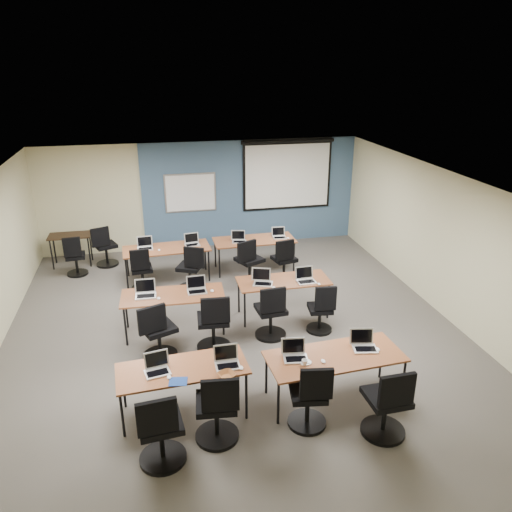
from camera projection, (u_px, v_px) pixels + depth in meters
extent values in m
cube|color=#6B6354|center=(234.00, 330.00, 9.03)|extent=(8.00, 9.00, 0.02)
cube|color=white|center=(232.00, 184.00, 8.03)|extent=(8.00, 9.00, 0.02)
cube|color=beige|center=(202.00, 195.00, 12.61)|extent=(8.00, 0.04, 2.70)
cube|color=beige|center=(320.00, 448.00, 4.44)|extent=(8.00, 0.04, 2.70)
cube|color=beige|center=(443.00, 244.00, 9.33)|extent=(0.04, 9.00, 2.70)
cube|color=#3D5977|center=(251.00, 193.00, 12.83)|extent=(5.50, 0.04, 2.70)
cube|color=#A6A8AB|center=(190.00, 193.00, 12.45)|extent=(1.28, 0.02, 0.98)
cube|color=white|center=(190.00, 193.00, 12.44)|extent=(1.20, 0.02, 0.90)
cube|color=black|center=(287.00, 174.00, 12.80)|extent=(2.32, 0.03, 1.82)
cube|color=white|center=(287.00, 176.00, 12.81)|extent=(2.20, 0.02, 1.62)
cylinder|color=black|center=(288.00, 141.00, 12.48)|extent=(2.40, 0.10, 0.10)
cube|color=brown|center=(182.00, 369.00, 6.67)|extent=(1.74, 0.73, 0.03)
cylinder|color=black|center=(122.00, 414.00, 6.37)|extent=(0.04, 0.04, 0.70)
cylinder|color=black|center=(246.00, 397.00, 6.69)|extent=(0.04, 0.04, 0.70)
cylinder|color=black|center=(123.00, 386.00, 6.92)|extent=(0.04, 0.04, 0.70)
cylinder|color=black|center=(238.00, 371.00, 7.24)|extent=(0.04, 0.04, 0.70)
cube|color=#A77B37|center=(335.00, 356.00, 6.94)|extent=(1.92, 0.80, 0.03)
cylinder|color=black|center=(278.00, 402.00, 6.59)|extent=(0.04, 0.04, 0.70)
cylinder|color=black|center=(403.00, 384.00, 6.95)|extent=(0.04, 0.04, 0.70)
cylinder|color=black|center=(266.00, 373.00, 7.21)|extent=(0.04, 0.04, 0.70)
cylinder|color=black|center=(381.00, 358.00, 7.57)|extent=(0.04, 0.04, 0.70)
cube|color=olive|center=(173.00, 295.00, 8.74)|extent=(1.79, 0.75, 0.03)
cylinder|color=black|center=(126.00, 327.00, 8.42)|extent=(0.04, 0.04, 0.70)
cylinder|color=black|center=(223.00, 317.00, 8.76)|extent=(0.04, 0.04, 0.70)
cylinder|color=black|center=(126.00, 310.00, 8.99)|extent=(0.04, 0.04, 0.70)
cylinder|color=black|center=(218.00, 301.00, 9.32)|extent=(0.04, 0.04, 0.70)
cube|color=brown|center=(283.00, 281.00, 9.30)|extent=(1.71, 0.71, 0.03)
cylinder|color=black|center=(245.00, 310.00, 9.00)|extent=(0.04, 0.04, 0.70)
cylinder|color=black|center=(328.00, 301.00, 9.32)|extent=(0.04, 0.04, 0.70)
cylinder|color=black|center=(239.00, 296.00, 9.54)|extent=(0.04, 0.04, 0.70)
cylinder|color=black|center=(318.00, 288.00, 9.86)|extent=(0.04, 0.04, 0.70)
cube|color=brown|center=(167.00, 249.00, 10.87)|extent=(1.87, 0.78, 0.03)
cylinder|color=black|center=(127.00, 273.00, 10.54)|extent=(0.04, 0.04, 0.70)
cylinder|color=black|center=(209.00, 266.00, 10.88)|extent=(0.04, 0.04, 0.70)
cylinder|color=black|center=(127.00, 262.00, 11.13)|extent=(0.04, 0.04, 0.70)
cylinder|color=black|center=(205.00, 255.00, 11.48)|extent=(0.04, 0.04, 0.70)
cube|color=brown|center=(254.00, 240.00, 11.38)|extent=(1.84, 0.77, 0.03)
cylinder|color=black|center=(219.00, 263.00, 11.05)|extent=(0.04, 0.04, 0.70)
cylinder|color=black|center=(294.00, 257.00, 11.39)|extent=(0.04, 0.04, 0.70)
cylinder|color=black|center=(215.00, 253.00, 11.64)|extent=(0.04, 0.04, 0.70)
cylinder|color=black|center=(286.00, 247.00, 11.98)|extent=(0.04, 0.04, 0.70)
cube|color=#AEAEB2|center=(158.00, 373.00, 6.54)|extent=(0.32, 0.24, 0.02)
cube|color=black|center=(157.00, 373.00, 6.52)|extent=(0.27, 0.14, 0.00)
cube|color=#AEAEB2|center=(156.00, 359.00, 6.61)|extent=(0.32, 0.06, 0.22)
cube|color=black|center=(157.00, 360.00, 6.60)|extent=(0.28, 0.04, 0.18)
ellipsoid|color=white|center=(169.00, 377.00, 6.45)|extent=(0.08, 0.10, 0.03)
cylinder|color=black|center=(163.00, 458.00, 6.11)|extent=(0.58, 0.58, 0.05)
cylinder|color=black|center=(162.00, 443.00, 6.03)|extent=(0.06, 0.06, 0.51)
cube|color=black|center=(160.00, 423.00, 5.92)|extent=(0.51, 0.51, 0.08)
cube|color=black|center=(157.00, 417.00, 5.60)|extent=(0.47, 0.06, 0.44)
cube|color=silver|center=(228.00, 366.00, 6.69)|extent=(0.33, 0.24, 0.02)
cube|color=black|center=(228.00, 366.00, 6.66)|extent=(0.28, 0.14, 0.00)
cube|color=silver|center=(226.00, 353.00, 6.76)|extent=(0.33, 0.06, 0.23)
cube|color=black|center=(226.00, 353.00, 6.75)|extent=(0.29, 0.04, 0.19)
ellipsoid|color=white|center=(241.00, 368.00, 6.64)|extent=(0.08, 0.11, 0.03)
cylinder|color=black|center=(217.00, 435.00, 6.47)|extent=(0.57, 0.57, 0.05)
cylinder|color=black|center=(217.00, 421.00, 6.39)|extent=(0.06, 0.06, 0.50)
cube|color=black|center=(216.00, 403.00, 6.28)|extent=(0.50, 0.50, 0.08)
cube|color=black|center=(220.00, 395.00, 5.97)|extent=(0.46, 0.06, 0.44)
cube|color=#B3B3B4|center=(296.00, 359.00, 6.84)|extent=(0.33, 0.24, 0.02)
cube|color=black|center=(296.00, 359.00, 6.82)|extent=(0.28, 0.14, 0.00)
cube|color=#B3B3B4|center=(293.00, 346.00, 6.91)|extent=(0.33, 0.06, 0.23)
cube|color=black|center=(293.00, 346.00, 6.90)|extent=(0.29, 0.04, 0.19)
ellipsoid|color=white|center=(323.00, 361.00, 6.79)|extent=(0.09, 0.11, 0.03)
cylinder|color=black|center=(307.00, 422.00, 6.71)|extent=(0.52, 0.52, 0.05)
cylinder|color=black|center=(307.00, 410.00, 6.63)|extent=(0.06, 0.06, 0.46)
cube|color=black|center=(308.00, 393.00, 6.53)|extent=(0.46, 0.46, 0.08)
cube|color=black|center=(317.00, 384.00, 6.25)|extent=(0.42, 0.06, 0.44)
cube|color=#A0A0AD|center=(365.00, 349.00, 7.08)|extent=(0.34, 0.25, 0.02)
cube|color=black|center=(366.00, 349.00, 7.05)|extent=(0.29, 0.14, 0.00)
cube|color=#A0A0AD|center=(362.00, 336.00, 7.15)|extent=(0.34, 0.06, 0.23)
cube|color=black|center=(362.00, 337.00, 7.14)|extent=(0.30, 0.04, 0.19)
ellipsoid|color=white|center=(378.00, 349.00, 7.06)|extent=(0.08, 0.11, 0.04)
cylinder|color=black|center=(383.00, 430.00, 6.56)|extent=(0.58, 0.58, 0.05)
cylinder|color=black|center=(384.00, 416.00, 6.47)|extent=(0.06, 0.06, 0.51)
cube|color=black|center=(386.00, 397.00, 6.36)|extent=(0.51, 0.51, 0.08)
cube|color=black|center=(397.00, 390.00, 6.04)|extent=(0.47, 0.06, 0.44)
cube|color=#A4A4AF|center=(146.00, 296.00, 8.65)|extent=(0.36, 0.26, 0.02)
cube|color=black|center=(146.00, 296.00, 8.62)|extent=(0.30, 0.15, 0.00)
cube|color=#A4A4AF|center=(145.00, 286.00, 8.72)|extent=(0.36, 0.07, 0.25)
cube|color=black|center=(145.00, 286.00, 8.72)|extent=(0.31, 0.05, 0.20)
ellipsoid|color=white|center=(159.00, 298.00, 8.56)|extent=(0.06, 0.10, 0.03)
cylinder|color=black|center=(161.00, 355.00, 8.22)|extent=(0.56, 0.56, 0.05)
cylinder|color=black|center=(160.00, 343.00, 8.14)|extent=(0.06, 0.06, 0.50)
cube|color=black|center=(158.00, 328.00, 8.03)|extent=(0.50, 0.50, 0.08)
cube|color=black|center=(152.00, 319.00, 7.72)|extent=(0.45, 0.06, 0.44)
cube|color=#AAAAAA|center=(197.00, 292.00, 8.81)|extent=(0.34, 0.25, 0.02)
cube|color=black|center=(197.00, 292.00, 8.79)|extent=(0.29, 0.14, 0.00)
cube|color=#AAAAAA|center=(196.00, 282.00, 8.88)|extent=(0.34, 0.06, 0.23)
cube|color=black|center=(196.00, 282.00, 8.87)|extent=(0.30, 0.04, 0.19)
ellipsoid|color=white|center=(212.00, 291.00, 8.84)|extent=(0.07, 0.11, 0.04)
cylinder|color=black|center=(214.00, 346.00, 8.47)|extent=(0.58, 0.58, 0.05)
cylinder|color=black|center=(214.00, 335.00, 8.38)|extent=(0.06, 0.06, 0.51)
cube|color=black|center=(213.00, 319.00, 8.27)|extent=(0.51, 0.51, 0.08)
cube|color=black|center=(215.00, 310.00, 7.96)|extent=(0.47, 0.06, 0.44)
cube|color=#B2B2B2|center=(263.00, 284.00, 9.11)|extent=(0.35, 0.25, 0.02)
cube|color=black|center=(263.00, 284.00, 9.09)|extent=(0.30, 0.15, 0.00)
cube|color=#B2B2B2|center=(261.00, 274.00, 9.19)|extent=(0.35, 0.06, 0.24)
cube|color=black|center=(261.00, 274.00, 9.18)|extent=(0.31, 0.05, 0.20)
ellipsoid|color=white|center=(274.00, 288.00, 8.95)|extent=(0.07, 0.11, 0.04)
cylinder|color=black|center=(270.00, 334.00, 8.84)|extent=(0.55, 0.55, 0.05)
cylinder|color=black|center=(271.00, 323.00, 8.76)|extent=(0.06, 0.06, 0.49)
cube|color=black|center=(271.00, 309.00, 8.65)|extent=(0.49, 0.49, 0.08)
cube|color=black|center=(273.00, 300.00, 8.35)|extent=(0.44, 0.06, 0.44)
cube|color=#B1B1B5|center=(306.00, 282.00, 9.20)|extent=(0.34, 0.25, 0.02)
cube|color=black|center=(307.00, 282.00, 9.18)|extent=(0.29, 0.14, 0.00)
cube|color=#B1B1B5|center=(304.00, 273.00, 9.27)|extent=(0.34, 0.06, 0.23)
cube|color=black|center=(304.00, 273.00, 9.26)|extent=(0.30, 0.04, 0.19)
ellipsoid|color=white|center=(319.00, 284.00, 9.11)|extent=(0.07, 0.09, 0.03)
cylinder|color=black|center=(319.00, 329.00, 9.01)|extent=(0.46, 0.46, 0.05)
cylinder|color=black|center=(319.00, 320.00, 8.94)|extent=(0.06, 0.06, 0.41)
cube|color=black|center=(320.00, 308.00, 8.85)|extent=(0.41, 0.41, 0.08)
cube|color=black|center=(326.00, 299.00, 8.59)|extent=(0.37, 0.06, 0.44)
cube|color=silver|center=(145.00, 249.00, 10.79)|extent=(0.33, 0.24, 0.02)
cube|color=black|center=(145.00, 248.00, 10.77)|extent=(0.28, 0.14, 0.00)
cube|color=silver|center=(145.00, 241.00, 10.87)|extent=(0.33, 0.06, 0.23)
cube|color=black|center=(145.00, 241.00, 10.86)|extent=(0.29, 0.04, 0.19)
ellipsoid|color=white|center=(159.00, 250.00, 10.72)|extent=(0.08, 0.10, 0.03)
cylinder|color=black|center=(143.00, 288.00, 10.63)|extent=(0.48, 0.48, 0.05)
cylinder|color=black|center=(143.00, 280.00, 10.56)|extent=(0.06, 0.06, 0.43)
cube|color=black|center=(142.00, 269.00, 10.47)|extent=(0.43, 0.43, 0.08)
cube|color=black|center=(140.00, 260.00, 10.19)|extent=(0.39, 0.06, 0.44)
cube|color=silver|center=(192.00, 245.00, 11.01)|extent=(0.32, 0.23, 0.02)
cube|color=black|center=(192.00, 245.00, 10.99)|extent=(0.27, 0.14, 0.00)
cube|color=silver|center=(191.00, 238.00, 11.08)|extent=(0.32, 0.06, 0.22)
cube|color=black|center=(191.00, 238.00, 11.08)|extent=(0.28, 0.04, 0.18)
ellipsoid|color=white|center=(198.00, 245.00, 11.00)|extent=(0.07, 0.10, 0.03)
cylinder|color=black|center=(191.00, 288.00, 10.64)|extent=(0.53, 0.53, 0.05)
cylinder|color=black|center=(190.00, 279.00, 10.56)|extent=(0.06, 0.06, 0.46)
cube|color=black|center=(189.00, 267.00, 10.46)|extent=(0.46, 0.46, 0.08)
cube|color=black|center=(194.00, 257.00, 10.20)|extent=(0.42, 0.06, 0.44)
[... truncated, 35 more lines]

